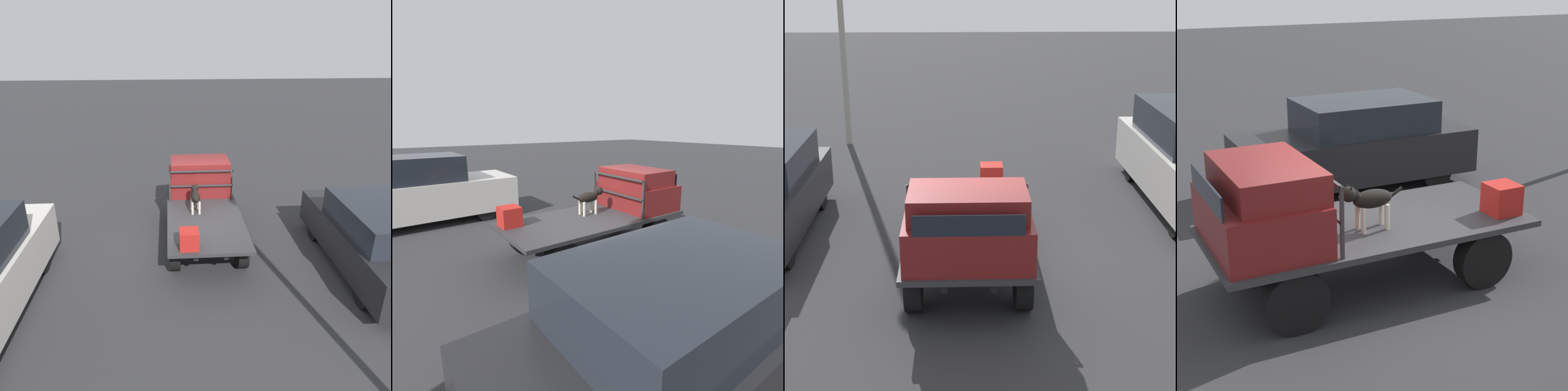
% 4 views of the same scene
% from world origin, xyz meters
% --- Properties ---
extents(ground_plane, '(80.00, 80.00, 0.00)m').
position_xyz_m(ground_plane, '(0.00, 0.00, 0.00)').
color(ground_plane, '#2D2D30').
extents(flatbed_truck, '(4.18, 1.89, 0.83)m').
position_xyz_m(flatbed_truck, '(0.00, 0.00, 0.61)').
color(flatbed_truck, black).
rests_on(flatbed_truck, ground).
extents(truck_cab, '(1.24, 1.77, 1.00)m').
position_xyz_m(truck_cab, '(1.40, 0.00, 1.31)').
color(truck_cab, maroon).
rests_on(truck_cab, flatbed_truck).
extents(truck_headboard, '(0.04, 1.77, 0.87)m').
position_xyz_m(truck_headboard, '(0.74, 0.00, 1.41)').
color(truck_headboard, '#2D2D30').
rests_on(truck_headboard, flatbed_truck).
extents(dog, '(0.90, 0.24, 0.65)m').
position_xyz_m(dog, '(0.11, 0.21, 1.24)').
color(dog, beige).
rests_on(dog, flatbed_truck).
extents(cargo_crate, '(0.41, 0.41, 0.41)m').
position_xyz_m(cargo_crate, '(-1.78, 0.47, 1.04)').
color(cargo_crate, '#AD1E19').
rests_on(cargo_crate, flatbed_truck).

